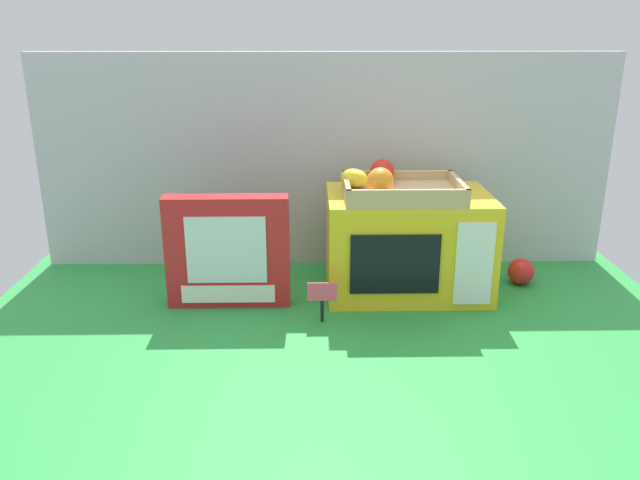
{
  "coord_description": "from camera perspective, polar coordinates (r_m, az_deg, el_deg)",
  "views": [
    {
      "loc": [
        -0.05,
        -1.51,
        0.68
      ],
      "look_at": [
        -0.02,
        0.02,
        0.15
      ],
      "focal_mm": 35.84,
      "sensor_mm": 36.0,
      "label": 1
    }
  ],
  "objects": [
    {
      "name": "price_sign",
      "position": [
        1.5,
        0.19,
        -5.01
      ],
      "size": [
        0.07,
        0.01,
        0.1
      ],
      "color": "black",
      "rests_on": "ground"
    },
    {
      "name": "cookie_set_box",
      "position": [
        1.59,
        -8.23,
        -1.05
      ],
      "size": [
        0.3,
        0.06,
        0.28
      ],
      "color": "red",
      "rests_on": "ground"
    },
    {
      "name": "food_groups_crate",
      "position": [
        1.6,
        6.61,
        4.71
      ],
      "size": [
        0.31,
        0.21,
        0.09
      ],
      "color": "tan",
      "rests_on": "toy_microwave"
    },
    {
      "name": "loose_toy_apple",
      "position": [
        1.81,
        17.5,
        -2.69
      ],
      "size": [
        0.07,
        0.07,
        0.07
      ],
      "primitive_type": "sphere",
      "color": "red",
      "rests_on": "ground"
    },
    {
      "name": "toy_microwave",
      "position": [
        1.68,
        7.8,
        -0.27
      ],
      "size": [
        0.42,
        0.28,
        0.26
      ],
      "color": "yellow",
      "rests_on": "ground"
    },
    {
      "name": "display_back_panel",
      "position": [
        1.82,
        0.49,
        7.0
      ],
      "size": [
        1.61,
        0.03,
        0.6
      ],
      "primitive_type": "cube",
      "color": "#B7BABF",
      "rests_on": "ground"
    },
    {
      "name": "ground_plane",
      "position": [
        1.65,
        0.71,
        -5.23
      ],
      "size": [
        1.7,
        1.7,
        0.0
      ],
      "primitive_type": "plane",
      "color": "green",
      "rests_on": "ground"
    }
  ]
}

